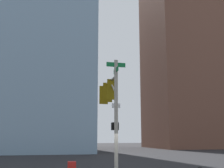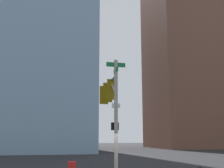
% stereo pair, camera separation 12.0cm
% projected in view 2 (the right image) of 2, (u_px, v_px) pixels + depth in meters
% --- Properties ---
extents(signal_pole_assembly, '(1.05, 4.43, 6.40)m').
position_uv_depth(signal_pole_assembly, '(110.00, 100.00, 16.26)').
color(signal_pole_assembly, '#9E998C').
rests_on(signal_pole_assembly, ground_plane).
extents(building_brick_nearside, '(23.20, 18.12, 52.48)m').
position_uv_depth(building_brick_nearside, '(33.00, 26.00, 61.96)').
color(building_brick_nearside, brown).
rests_on(building_brick_nearside, ground_plane).
extents(building_brick_midblock, '(22.22, 16.56, 46.61)m').
position_uv_depth(building_brick_midblock, '(197.00, 47.00, 66.85)').
color(building_brick_midblock, brown).
rests_on(building_brick_midblock, ground_plane).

